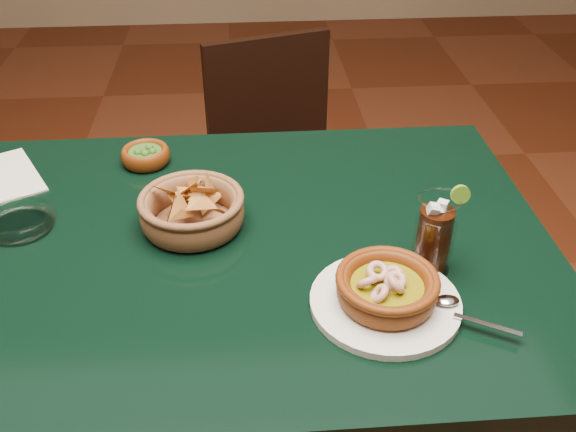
{
  "coord_description": "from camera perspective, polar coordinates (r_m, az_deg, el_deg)",
  "views": [
    {
      "loc": [
        0.07,
        -0.89,
        1.42
      ],
      "look_at": [
        0.14,
        -0.02,
        0.81
      ],
      "focal_mm": 40.0,
      "sensor_mm": 36.0,
      "label": 1
    }
  ],
  "objects": [
    {
      "name": "chip_basket",
      "position": [
        1.14,
        -8.52,
        0.54
      ],
      "size": [
        0.22,
        0.22,
        0.12
      ],
      "color": "brown",
      "rests_on": "dining_table"
    },
    {
      "name": "guacamole_ramekin",
      "position": [
        1.36,
        -12.54,
        5.28
      ],
      "size": [
        0.12,
        0.12,
        0.04
      ],
      "color": "#542208",
      "rests_on": "dining_table"
    },
    {
      "name": "dining_table",
      "position": [
        1.18,
        -6.91,
        -6.1
      ],
      "size": [
        1.2,
        0.8,
        0.75
      ],
      "color": "black",
      "rests_on": "ground"
    },
    {
      "name": "cola_drink",
      "position": [
        1.04,
        12.88,
        -1.65
      ],
      "size": [
        0.14,
        0.14,
        0.16
      ],
      "color": "white",
      "rests_on": "dining_table"
    },
    {
      "name": "dining_chair",
      "position": [
        1.86,
        -0.53,
        3.7
      ],
      "size": [
        0.48,
        0.48,
        0.83
      ],
      "color": "black",
      "rests_on": "ground"
    },
    {
      "name": "glass_ashtray",
      "position": [
        1.23,
        -22.79,
        -0.39
      ],
      "size": [
        0.14,
        0.14,
        0.03
      ],
      "color": "white",
      "rests_on": "dining_table"
    },
    {
      "name": "shrimp_plate",
      "position": [
        0.98,
        8.76,
        -6.62
      ],
      "size": [
        0.29,
        0.23,
        0.07
      ],
      "color": "silver",
      "rests_on": "dining_table"
    }
  ]
}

